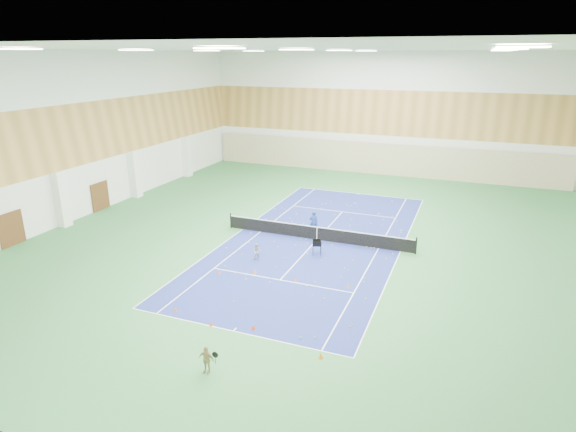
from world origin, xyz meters
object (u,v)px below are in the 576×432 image
at_px(child_court, 257,252).
at_px(child_apron, 206,359).
at_px(coach, 314,222).
at_px(tennis_net, 317,232).
at_px(ball_cart, 317,248).

bearing_deg(child_court, child_apron, -94.91).
xyz_separation_m(coach, child_apron, (0.98, -15.90, -0.26)).
distance_m(tennis_net, ball_cart, 2.49).
xyz_separation_m(tennis_net, child_apron, (0.38, -14.81, 0.01)).
relative_size(tennis_net, child_apron, 11.36).
xyz_separation_m(child_court, ball_cart, (3.08, 2.01, -0.04)).
xyz_separation_m(child_court, child_apron, (2.69, -10.43, 0.05)).
height_order(tennis_net, child_court, tennis_net).
bearing_deg(ball_cart, coach, 92.34).
bearing_deg(coach, child_court, 51.37).
bearing_deg(coach, child_apron, 72.20).
bearing_deg(ball_cart, tennis_net, 88.72).
height_order(child_court, child_apron, child_apron).
distance_m(child_apron, ball_cart, 12.45).
bearing_deg(child_court, ball_cart, 13.81).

